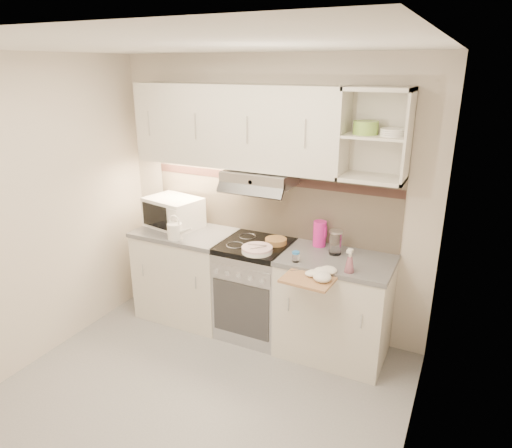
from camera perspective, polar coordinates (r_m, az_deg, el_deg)
name	(u,v)px	position (r m, az deg, el deg)	size (l,w,h in m)	color
ground	(191,403)	(3.71, -8.10, -21.32)	(3.00, 3.00, 0.00)	#9A999C
room_shell	(210,182)	(3.22, -5.80, 5.28)	(3.04, 2.84, 2.52)	beige
base_cabinet_left	(188,275)	(4.60, -8.56, -6.33)	(0.90, 0.60, 0.86)	silver
worktop_left	(185,233)	(4.42, -8.84, -1.06)	(0.92, 0.62, 0.04)	slate
base_cabinet_right	(334,308)	(4.02, 9.73, -10.36)	(0.90, 0.60, 0.86)	silver
worktop_right	(337,260)	(3.82, 10.11, -4.48)	(0.92, 0.62, 0.04)	slate
electric_range	(255,288)	(4.24, -0.07, -8.06)	(0.60, 0.60, 0.90)	#B7B7BC
microwave	(173,212)	(4.51, -10.28, 1.45)	(0.57, 0.47, 0.29)	white
watering_can	(176,231)	(4.19, -10.03, -0.81)	(0.27, 0.14, 0.23)	white
plate_stack	(257,250)	(3.86, 0.13, -3.21)	(0.26, 0.26, 0.06)	white
bread_loaf	(276,241)	(4.04, 2.50, -2.15)	(0.19, 0.19, 0.05)	#A3883F
pink_pitcher	(320,234)	(4.00, 7.96, -1.20)	(0.12, 0.11, 0.23)	#E2219B
glass_jar	(335,242)	(3.85, 9.90, -2.26)	(0.11, 0.11, 0.21)	silver
spice_jar	(296,257)	(3.68, 4.99, -4.07)	(0.06, 0.06, 0.09)	silver
spray_bottle	(350,262)	(3.55, 11.63, -4.72)	(0.08, 0.08, 0.20)	pink
cutting_board	(310,278)	(3.51, 6.72, -6.72)	(0.38, 0.34, 0.02)	#A8764C
dish_towel	(317,271)	(3.51, 7.69, -5.90)	(0.26, 0.22, 0.07)	white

